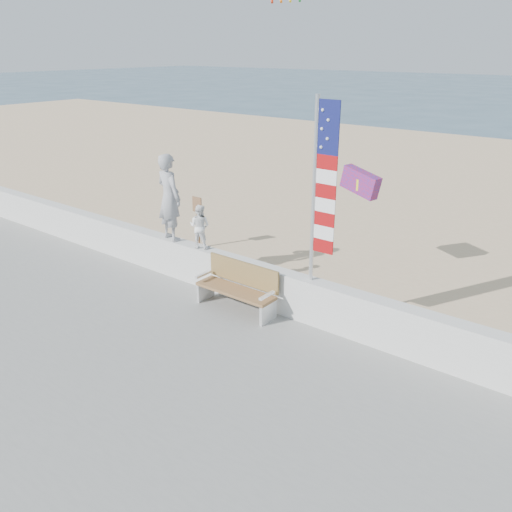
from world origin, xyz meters
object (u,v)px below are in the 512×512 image
object	(u,v)px
adult	(169,197)
bench	(238,286)
child	(200,226)
flag	(320,185)

from	to	relation	value
adult	bench	xyz separation A→B (m)	(2.43, -0.45, -1.40)
child	bench	xyz separation A→B (m)	(1.49, -0.45, -0.89)
adult	bench	world-z (taller)	adult
adult	child	bearing A→B (deg)	-168.84
bench	adult	bearing A→B (deg)	169.39
adult	flag	world-z (taller)	flag
child	bench	size ratio (longest dim) A/B	0.56
bench	child	bearing A→B (deg)	162.99
child	flag	bearing A→B (deg)	163.27
adult	flag	distance (m)	4.12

